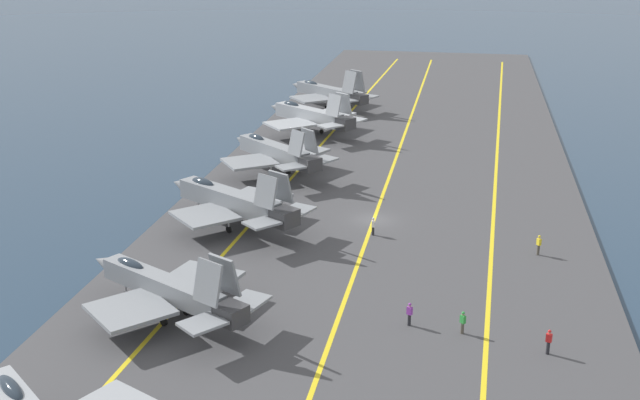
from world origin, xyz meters
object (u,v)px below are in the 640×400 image
object	(u,v)px
crew_red_vest	(549,341)
crew_green_vest	(463,321)
parked_jet_fifth	(310,115)
parked_jet_second	(167,288)
crew_yellow_vest	(539,244)
crew_purple_vest	(410,313)
parked_jet_fourth	(275,152)
parked_jet_sixth	(329,92)
parked_jet_third	(231,200)
crew_white_vest	(373,225)

from	to	relation	value
crew_red_vest	crew_green_vest	size ratio (longest dim) A/B	1.06
parked_jet_fifth	parked_jet_second	bearing A→B (deg)	-179.45
parked_jet_fifth	crew_yellow_vest	bearing A→B (deg)	-144.04
parked_jet_second	crew_purple_vest	size ratio (longest dim) A/B	8.87
parked_jet_fourth	crew_green_vest	bearing A→B (deg)	-147.68
parked_jet_sixth	crew_purple_vest	distance (m)	73.32
crew_red_vest	crew_green_vest	xyz separation A→B (m)	(1.83, 5.69, -0.06)
crew_green_vest	parked_jet_third	bearing A→B (deg)	51.59
parked_jet_sixth	crew_red_vest	world-z (taller)	parked_jet_sixth
crew_purple_vest	parked_jet_third	bearing A→B (deg)	47.13
parked_jet_third	crew_green_vest	distance (m)	28.10
parked_jet_fourth	crew_green_vest	xyz separation A→B (m)	(-34.64, -21.92, -1.79)
crew_yellow_vest	parked_jet_fourth	bearing A→B (deg)	56.00
parked_jet_fifth	parked_jet_sixth	bearing A→B (deg)	1.87
crew_white_vest	crew_yellow_vest	distance (m)	14.87
parked_jet_third	parked_jet_fifth	xyz separation A→B (m)	(36.75, -0.25, -0.02)
parked_jet_fourth	crew_purple_vest	world-z (taller)	parked_jet_fourth
parked_jet_sixth	parked_jet_third	bearing A→B (deg)	-179.67
parked_jet_fifth	crew_yellow_vest	xyz separation A→B (m)	(-38.51, -27.94, -1.61)
parked_jet_fourth	crew_red_vest	distance (m)	45.77
parked_jet_fifth	crew_yellow_vest	size ratio (longest dim) A/B	8.34
crew_purple_vest	crew_green_vest	world-z (taller)	crew_purple_vest
parked_jet_third	crew_purple_vest	size ratio (longest dim) A/B	9.17
parked_jet_fourth	crew_purple_vest	size ratio (longest dim) A/B	8.10
crew_yellow_vest	crew_green_vest	world-z (taller)	crew_yellow_vest
crew_yellow_vest	parked_jet_second	bearing A→B (deg)	122.04
parked_jet_third	parked_jet_sixth	distance (m)	54.02
parked_jet_fifth	crew_green_vest	xyz separation A→B (m)	(-54.18, -21.72, -1.68)
crew_green_vest	parked_jet_fifth	bearing A→B (deg)	21.85
parked_jet_third	crew_red_vest	world-z (taller)	parked_jet_third
parked_jet_second	parked_jet_third	distance (m)	18.93
crew_red_vest	parked_jet_third	bearing A→B (deg)	55.16
parked_jet_sixth	crew_yellow_vest	bearing A→B (deg)	-152.93
crew_yellow_vest	crew_purple_vest	bearing A→B (deg)	146.64
crew_yellow_vest	crew_green_vest	xyz separation A→B (m)	(-15.67, 6.21, -0.08)
crew_red_vest	crew_green_vest	bearing A→B (deg)	72.15
parked_jet_second	parked_jet_fifth	world-z (taller)	parked_jet_fifth
parked_jet_third	crew_green_vest	world-z (taller)	parked_jet_third
crew_purple_vest	crew_white_vest	size ratio (longest dim) A/B	1.02
parked_jet_fifth	crew_green_vest	size ratio (longest dim) A/B	8.99
parked_jet_sixth	crew_white_vest	xyz separation A→B (m)	(-53.72, -13.77, -1.51)
parked_jet_sixth	crew_purple_vest	size ratio (longest dim) A/B	8.93
parked_jet_third	crew_yellow_vest	size ratio (longest dim) A/B	8.86
crew_green_vest	crew_red_vest	bearing A→B (deg)	-107.85
crew_white_vest	parked_jet_second	bearing A→B (deg)	146.57
parked_jet_second	crew_red_vest	xyz separation A→B (m)	(-0.35, -26.88, -1.37)
parked_jet_second	crew_green_vest	size ratio (longest dim) A/B	9.23
parked_jet_second	parked_jet_fourth	bearing A→B (deg)	1.15
crew_red_vest	crew_green_vest	distance (m)	5.97
parked_jet_third	parked_jet_sixth	world-z (taller)	parked_jet_sixth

